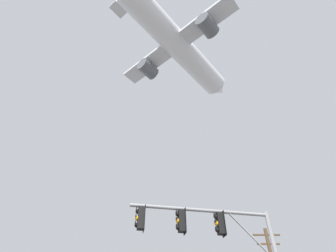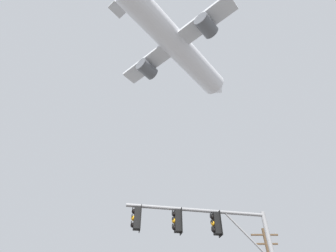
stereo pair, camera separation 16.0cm
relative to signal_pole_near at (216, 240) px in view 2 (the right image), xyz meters
name	(u,v)px [view 2 (the right image)]	position (x,y,z in m)	size (l,w,h in m)	color
signal_pole_near	(216,240)	(0.00, 0.00, 0.00)	(6.23, 1.39, 6.08)	gray
airplane	(177,45)	(-0.43, 14.04, 35.59)	(21.97, 24.76, 8.04)	white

